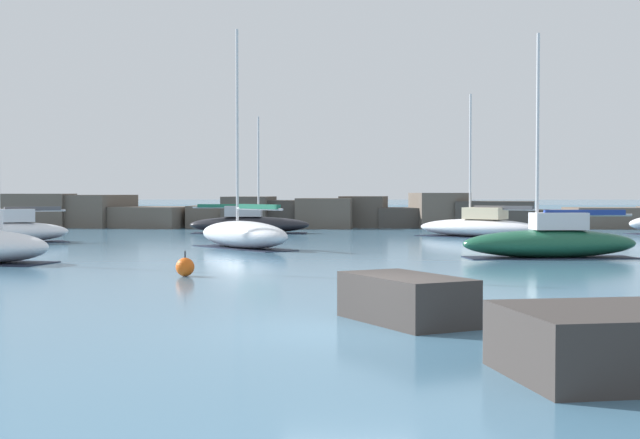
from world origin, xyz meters
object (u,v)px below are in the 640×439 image
(sailboat_moored_1, at_px, (480,226))
(sailboat_moored_2, at_px, (249,223))
(sailboat_moored_6, at_px, (243,234))
(sailboat_moored_0, at_px, (551,241))
(sailboat_moored_4, at_px, (9,230))
(mooring_buoy_orange_near, at_px, (185,267))

(sailboat_moored_1, height_order, sailboat_moored_2, sailboat_moored_1)
(sailboat_moored_2, distance_m, sailboat_moored_6, 14.60)
(sailboat_moored_0, bearing_deg, sailboat_moored_2, 125.07)
(sailboat_moored_0, bearing_deg, sailboat_moored_4, 159.58)
(sailboat_moored_6, xyz_separation_m, mooring_buoy_orange_near, (-0.05, -13.13, -0.37))
(mooring_buoy_orange_near, bearing_deg, sailboat_moored_1, 63.34)
(sailboat_moored_0, distance_m, mooring_buoy_orange_near, 14.70)
(sailboat_moored_0, height_order, sailboat_moored_1, sailboat_moored_0)
(sailboat_moored_1, height_order, sailboat_moored_6, sailboat_moored_6)
(sailboat_moored_2, xyz_separation_m, sailboat_moored_4, (-10.50, -10.66, 0.04))
(sailboat_moored_0, bearing_deg, sailboat_moored_6, 157.15)
(sailboat_moored_1, xyz_separation_m, sailboat_moored_4, (-23.81, -6.58, 0.04))
(sailboat_moored_2, bearing_deg, sailboat_moored_4, -134.56)
(sailboat_moored_0, bearing_deg, mooring_buoy_orange_near, -147.28)
(sailboat_moored_4, distance_m, sailboat_moored_6, 12.63)
(sailboat_moored_4, xyz_separation_m, mooring_buoy_orange_near, (11.97, -17.00, -0.36))
(sailboat_moored_1, relative_size, sailboat_moored_2, 1.09)
(sailboat_moored_0, height_order, sailboat_moored_6, sailboat_moored_6)
(sailboat_moored_1, distance_m, sailboat_moored_4, 24.70)
(sailboat_moored_0, height_order, sailboat_moored_2, sailboat_moored_0)
(sailboat_moored_0, relative_size, mooring_buoy_orange_near, 11.25)
(sailboat_moored_4, bearing_deg, mooring_buoy_orange_near, -54.85)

